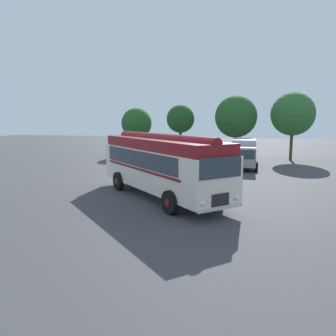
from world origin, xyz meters
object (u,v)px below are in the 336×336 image
at_px(car_mid_left, 210,157).
at_px(box_van, 243,152).
at_px(vintage_bus, 161,163).
at_px(car_near_left, 180,156).

bearing_deg(car_mid_left, box_van, -0.27).
distance_m(vintage_bus, box_van, 13.20).
bearing_deg(box_van, car_near_left, -178.56).
distance_m(car_near_left, box_van, 5.75).
distance_m(vintage_bus, car_mid_left, 12.70).
bearing_deg(vintage_bus, car_mid_left, 85.97).
bearing_deg(car_near_left, car_mid_left, 3.29).
xyz_separation_m(car_mid_left, box_van, (2.99, -0.01, 0.52)).
bearing_deg(car_near_left, vintage_bus, -81.54).
xyz_separation_m(vintage_bus, car_near_left, (-1.85, 12.47, -1.05)).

